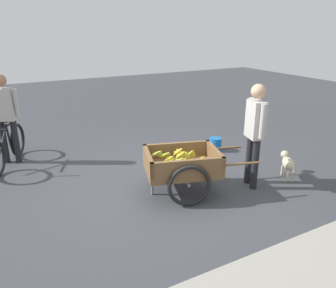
# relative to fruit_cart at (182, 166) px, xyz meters

# --- Properties ---
(ground_plane) EXTENTS (24.00, 24.00, 0.00)m
(ground_plane) POSITION_rel_fruit_cart_xyz_m (0.21, -0.37, -0.44)
(ground_plane) COLOR #3D3F44
(fruit_cart) EXTENTS (1.80, 1.20, 0.71)m
(fruit_cart) POSITION_rel_fruit_cart_xyz_m (0.00, 0.00, 0.00)
(fruit_cart) COLOR brown
(fruit_cart) RESTS_ON ground
(vendor_person) EXTENTS (0.29, 0.51, 1.66)m
(vendor_person) POSITION_rel_fruit_cart_xyz_m (-1.10, 0.33, 0.56)
(vendor_person) COLOR black
(vendor_person) RESTS_ON ground
(bicycle) EXTENTS (0.77, 1.54, 0.85)m
(bicycle) POSITION_rel_fruit_cart_xyz_m (2.30, -2.42, -0.09)
(bicycle) COLOR black
(bicycle) RESTS_ON ground
(cyclist_person) EXTENTS (0.48, 0.34, 1.67)m
(cyclist_person) POSITION_rel_fruit_cart_xyz_m (2.23, -2.56, 0.57)
(cyclist_person) COLOR black
(cyclist_person) RESTS_ON ground
(dog) EXTENTS (0.41, 0.59, 0.40)m
(dog) POSITION_rel_fruit_cart_xyz_m (-1.86, 0.39, -0.17)
(dog) COLOR beige
(dog) RESTS_ON ground
(plastic_bucket) EXTENTS (0.25, 0.25, 0.28)m
(plastic_bucket) POSITION_rel_fruit_cart_xyz_m (-1.54, -1.24, -0.30)
(plastic_bucket) COLOR #1966B2
(plastic_bucket) RESTS_ON ground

